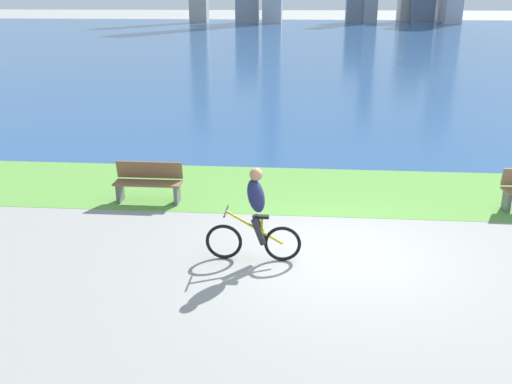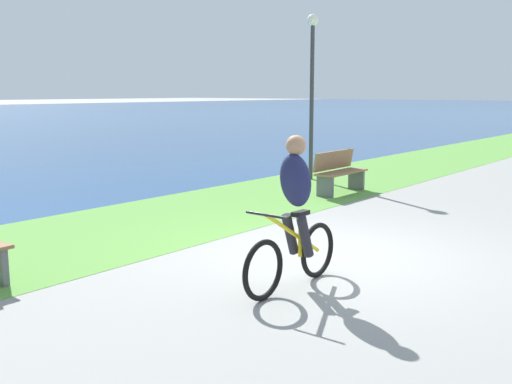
% 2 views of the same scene
% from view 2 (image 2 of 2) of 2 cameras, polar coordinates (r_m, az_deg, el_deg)
% --- Properties ---
extents(ground_plane, '(300.00, 300.00, 0.00)m').
position_cam_2_polar(ground_plane, '(8.14, 7.36, -5.96)').
color(ground_plane, gray).
extents(grass_strip_bayside, '(120.00, 3.42, 0.01)m').
position_cam_2_polar(grass_strip_bayside, '(10.35, -9.53, -2.68)').
color(grass_strip_bayside, '#59933D').
rests_on(grass_strip_bayside, ground).
extents(cyclist_lead, '(1.68, 0.52, 1.69)m').
position_cam_2_polar(cyclist_lead, '(6.63, 3.62, -2.00)').
color(cyclist_lead, black).
rests_on(cyclist_lead, ground).
extents(bench_near_path, '(1.50, 0.47, 0.90)m').
position_cam_2_polar(bench_near_path, '(13.11, 7.81, 1.87)').
color(bench_near_path, olive).
rests_on(bench_near_path, ground).
extents(lamppost_tall, '(0.28, 0.28, 3.98)m').
position_cam_2_polar(lamppost_tall, '(15.02, 5.28, 11.07)').
color(lamppost_tall, '#38383D').
rests_on(lamppost_tall, ground).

